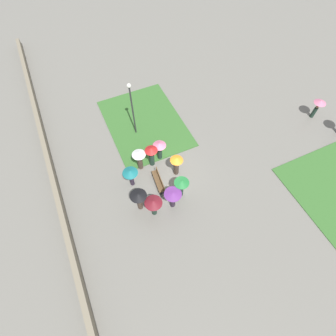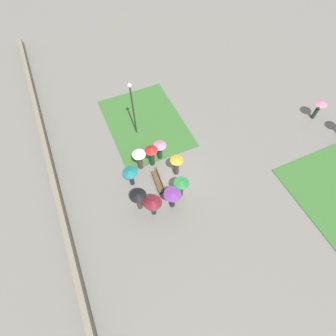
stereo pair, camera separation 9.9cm
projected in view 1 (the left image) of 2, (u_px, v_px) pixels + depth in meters
ground_plane at (171, 176)px, 19.92m from camera, size 90.00×90.00×0.00m
lawn_patch_near at (145, 123)px, 22.87m from camera, size 8.41×6.20×0.06m
parapet_wall at (63, 215)px, 17.72m from camera, size 45.00×0.35×0.84m
park_bench at (159, 180)px, 19.16m from camera, size 1.94×0.59×0.90m
lamp_post at (132, 104)px, 19.60m from camera, size 0.32×0.32×5.10m
crowd_person_green at (181, 185)px, 17.89m from camera, size 1.04×1.04×1.93m
crowd_person_pink at (160, 148)px, 19.75m from camera, size 1.01×1.01×1.85m
crowd_person_black at (139, 198)px, 17.36m from camera, size 1.13×1.13×1.96m
crowd_person_red at (151, 154)px, 19.44m from camera, size 0.96×0.96×1.99m
crowd_person_white at (139, 158)px, 19.29m from camera, size 1.02×1.02×1.91m
crowd_person_maroon at (154, 204)px, 17.09m from camera, size 1.19×1.19×1.86m
crowd_person_teal at (130, 174)px, 18.42m from camera, size 1.10×1.10×1.77m
crowd_person_orange at (176, 163)px, 19.02m from camera, size 0.95×0.95×1.93m
crowd_person_purple at (173, 196)px, 17.51m from camera, size 1.19×1.19×1.84m
lone_walker_far_path at (319, 105)px, 22.15m from camera, size 1.01×1.01×1.88m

